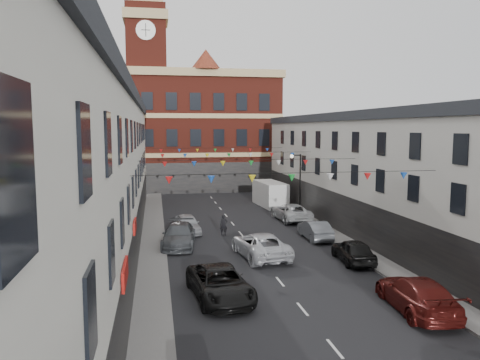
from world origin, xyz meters
TOP-DOWN VIEW (x-y plane):
  - ground at (0.00, 0.00)m, footprint 160.00×160.00m
  - pavement_left at (-6.90, 2.00)m, footprint 1.80×64.00m
  - pavement_right at (6.90, 2.00)m, footprint 1.80×64.00m
  - terrace_left at (-11.78, 1.00)m, footprint 8.40×56.00m
  - terrace_right at (11.78, 1.00)m, footprint 8.40×56.00m
  - civic_building at (0.00, 37.95)m, footprint 20.60×13.30m
  - clock_tower at (-7.50, 35.00)m, footprint 5.60×5.60m
  - distant_hill at (-4.00, 62.00)m, footprint 40.00×14.00m
  - street_lamp at (6.55, 14.00)m, footprint 1.10×0.36m
  - car_left_c at (-3.60, -5.98)m, footprint 3.21×5.83m
  - car_left_d at (-5.07, 4.83)m, footprint 2.87×5.72m
  - car_left_e at (-4.20, 9.03)m, footprint 2.24×4.55m
  - car_right_c at (5.09, -9.15)m, footprint 2.74×5.71m
  - car_right_d at (5.50, -1.19)m, footprint 2.05×4.50m
  - car_right_e at (5.21, 5.16)m, footprint 1.60×4.43m
  - car_right_f at (5.50, 12.60)m, footprint 2.93×5.72m
  - moving_car at (0.03, 1.04)m, footprint 3.34×6.11m
  - white_van at (5.60, 20.88)m, footprint 2.78×6.09m
  - pedestrian at (-1.43, 7.63)m, footprint 0.61×0.41m

SIDE VIEW (x-z plane):
  - ground at x=0.00m, z-range 0.00..0.00m
  - pavement_left at x=-6.90m, z-range 0.00..0.15m
  - pavement_right at x=6.90m, z-range 0.00..0.15m
  - car_right_e at x=5.21m, z-range 0.00..1.45m
  - car_left_e at x=-4.20m, z-range 0.00..1.49m
  - car_right_d at x=5.50m, z-range 0.00..1.50m
  - car_right_f at x=5.50m, z-range 0.00..1.55m
  - car_left_c at x=-3.60m, z-range 0.00..1.55m
  - car_left_d at x=-5.07m, z-range 0.00..1.59m
  - car_right_c at x=5.09m, z-range 0.00..1.60m
  - moving_car at x=0.03m, z-range 0.00..1.62m
  - pedestrian at x=-1.43m, z-range 0.00..1.65m
  - white_van at x=5.60m, z-range 0.00..2.61m
  - street_lamp at x=6.55m, z-range 0.90..6.90m
  - terrace_right at x=11.78m, z-range 0.00..9.70m
  - distant_hill at x=-4.00m, z-range 0.00..10.00m
  - terrace_left at x=-11.78m, z-range 0.00..10.70m
  - civic_building at x=0.00m, z-range -1.11..17.39m
  - clock_tower at x=-7.50m, z-range -0.07..29.93m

